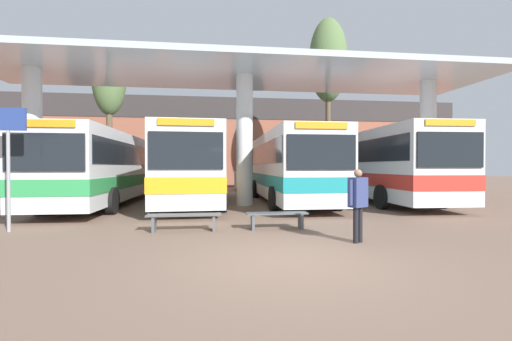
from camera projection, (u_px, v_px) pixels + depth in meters
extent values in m
plane|color=#755B4C|center=(290.00, 260.00, 6.30)|extent=(100.00, 100.00, 0.00)
cube|color=brown|center=(230.00, 143.00, 28.52)|extent=(40.00, 0.50, 7.46)
cube|color=#332D2D|center=(230.00, 109.00, 28.48)|extent=(40.00, 0.58, 1.79)
cylinder|color=silver|center=(32.00, 138.00, 14.13)|extent=(0.73, 0.73, 5.80)
cylinder|color=silver|center=(245.00, 140.00, 15.24)|extent=(0.73, 0.73, 5.80)
cylinder|color=silver|center=(428.00, 142.00, 16.35)|extent=(0.73, 0.73, 5.80)
cube|color=#A8B7C1|center=(245.00, 72.00, 15.20)|extent=(22.63, 6.02, 0.24)
cube|color=silver|center=(108.00, 167.00, 15.76)|extent=(2.61, 11.59, 2.82)
cube|color=black|center=(108.00, 155.00, 15.75)|extent=(2.64, 11.13, 0.90)
cube|color=#2D934C|center=(108.00, 180.00, 15.77)|extent=(2.65, 11.63, 0.51)
cube|color=black|center=(45.00, 152.00, 9.98)|extent=(2.26, 0.09, 1.13)
cube|color=orange|center=(44.00, 123.00, 9.97)|extent=(1.72, 0.07, 0.22)
cylinder|color=black|center=(40.00, 202.00, 12.08)|extent=(0.29, 0.99, 0.98)
cylinder|color=black|center=(112.00, 201.00, 12.35)|extent=(0.29, 0.99, 0.98)
cylinder|color=black|center=(103.00, 189.00, 18.80)|extent=(0.29, 0.99, 0.98)
cylinder|color=black|center=(149.00, 189.00, 19.07)|extent=(0.29, 0.99, 0.98)
cube|color=silver|center=(192.00, 165.00, 15.93)|extent=(2.82, 10.57, 2.94)
cube|color=black|center=(192.00, 153.00, 15.92)|extent=(2.85, 10.15, 0.94)
cube|color=orange|center=(192.00, 179.00, 15.93)|extent=(2.86, 10.61, 0.53)
cube|color=black|center=(186.00, 150.00, 10.71)|extent=(2.31, 0.13, 1.18)
cube|color=orange|center=(186.00, 122.00, 10.69)|extent=(1.75, 0.10, 0.22)
cylinder|color=black|center=(154.00, 200.00, 12.53)|extent=(0.31, 0.99, 0.99)
cylinder|color=black|center=(223.00, 199.00, 12.92)|extent=(0.31, 0.99, 0.99)
cylinder|color=black|center=(170.00, 189.00, 18.60)|extent=(0.31, 0.99, 0.99)
cylinder|color=black|center=(216.00, 189.00, 18.99)|extent=(0.31, 0.99, 0.99)
cube|color=silver|center=(288.00, 166.00, 16.31)|extent=(2.61, 10.26, 2.90)
cube|color=black|center=(288.00, 154.00, 16.30)|extent=(2.64, 9.85, 0.93)
cube|color=teal|center=(288.00, 179.00, 16.31)|extent=(2.65, 10.30, 0.52)
cube|color=black|center=(322.00, 152.00, 11.19)|extent=(2.31, 0.08, 1.16)
cube|color=orange|center=(322.00, 125.00, 11.18)|extent=(1.76, 0.07, 0.22)
cylinder|color=black|center=(274.00, 199.00, 13.02)|extent=(0.29, 0.98, 0.98)
cylinder|color=black|center=(337.00, 198.00, 13.32)|extent=(0.29, 0.98, 0.98)
cylinder|color=black|center=(256.00, 189.00, 18.97)|extent=(0.29, 0.98, 0.98)
cylinder|color=black|center=(300.00, 188.00, 19.26)|extent=(0.29, 0.98, 0.98)
cube|color=silver|center=(372.00, 164.00, 17.75)|extent=(3.02, 12.36, 3.04)
cube|color=black|center=(372.00, 153.00, 17.75)|extent=(3.04, 11.87, 0.97)
cube|color=red|center=(372.00, 177.00, 17.76)|extent=(3.06, 12.40, 0.55)
cube|color=black|center=(450.00, 150.00, 11.61)|extent=(2.38, 0.14, 1.22)
cube|color=orange|center=(451.00, 123.00, 11.59)|extent=(1.81, 0.11, 0.22)
cylinder|color=black|center=(382.00, 197.00, 13.86)|extent=(0.31, 1.00, 0.99)
cylinder|color=black|center=(442.00, 196.00, 14.10)|extent=(0.31, 1.00, 0.99)
cylinder|color=black|center=(328.00, 187.00, 21.01)|extent=(0.31, 1.00, 0.99)
cylinder|color=black|center=(369.00, 186.00, 21.25)|extent=(0.31, 1.00, 0.99)
cube|color=#4C5156|center=(184.00, 215.00, 9.12)|extent=(1.97, 0.44, 0.04)
cube|color=#4C5156|center=(154.00, 224.00, 9.02)|extent=(0.07, 0.37, 0.42)
cube|color=#4C5156|center=(214.00, 223.00, 9.22)|extent=(0.07, 0.37, 0.42)
cube|color=#4C5156|center=(277.00, 213.00, 9.43)|extent=(1.69, 0.44, 0.04)
cube|color=#4C5156|center=(253.00, 222.00, 9.35)|extent=(0.07, 0.37, 0.42)
cube|color=#4C5156|center=(301.00, 221.00, 9.52)|extent=(0.07, 0.37, 0.42)
cylinder|color=gray|center=(8.00, 181.00, 9.04)|extent=(0.09, 0.09, 2.69)
cube|color=navy|center=(8.00, 119.00, 9.02)|extent=(0.90, 0.06, 0.60)
cylinder|color=black|center=(356.00, 225.00, 7.72)|extent=(0.16, 0.16, 0.81)
cylinder|color=black|center=(360.00, 224.00, 7.81)|extent=(0.16, 0.16, 0.81)
cube|color=navy|center=(358.00, 192.00, 7.75)|extent=(0.50, 0.43, 0.68)
sphere|color=#89664C|center=(358.00, 173.00, 7.75)|extent=(0.19, 0.19, 0.19)
cylinder|color=navy|center=(351.00, 192.00, 7.59)|extent=(0.12, 0.12, 0.57)
cylinder|color=navy|center=(365.00, 191.00, 7.91)|extent=(0.12, 0.12, 0.57)
cylinder|color=brown|center=(328.00, 138.00, 21.78)|extent=(0.31, 0.31, 7.04)
ellipsoid|color=#516B3D|center=(328.00, 60.00, 21.72)|extent=(2.42, 2.42, 5.31)
cylinder|color=brown|center=(109.00, 147.00, 20.56)|extent=(0.36, 0.36, 5.77)
ellipsoid|color=#516B3D|center=(109.00, 80.00, 20.52)|extent=(1.94, 1.94, 4.28)
cube|color=#B2B7BC|center=(262.00, 179.00, 25.17)|extent=(4.22, 2.11, 1.11)
cube|color=#1E2328|center=(262.00, 167.00, 25.16)|extent=(2.37, 1.83, 0.72)
cylinder|color=black|center=(278.00, 185.00, 26.16)|extent=(0.67, 0.27, 0.66)
cylinder|color=black|center=(281.00, 186.00, 24.34)|extent=(0.67, 0.27, 0.66)
cylinder|color=black|center=(245.00, 185.00, 26.02)|extent=(0.67, 0.27, 0.66)
cylinder|color=black|center=(245.00, 186.00, 24.20)|extent=(0.67, 0.27, 0.66)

